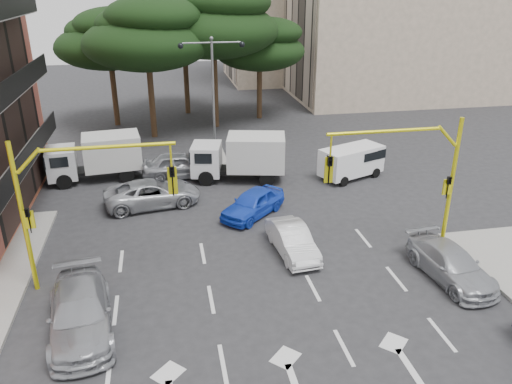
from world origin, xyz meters
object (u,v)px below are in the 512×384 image
signal_mast_right (415,170)px  car_blue_compact (253,203)px  signal_mast_left (71,194)px  car_white_hatch (292,240)px  car_silver_parked (451,264)px  street_lamp_center (213,77)px  van_white (351,162)px  car_silver_cross_a (153,193)px  car_silver_wagon (80,312)px  box_truck_a (96,158)px  car_silver_cross_b (181,165)px  box_truck_b (239,158)px

signal_mast_right → car_blue_compact: bearing=140.4°
signal_mast_left → car_white_hatch: bearing=5.3°
car_white_hatch → car_silver_parked: car_silver_parked is taller
street_lamp_center → van_white: (7.69, -5.00, -4.46)m
van_white → car_white_hatch: bearing=-57.6°
signal_mast_right → van_white: bearing=84.4°
car_blue_compact → car_silver_cross_a: bearing=-157.4°
car_silver_wagon → van_white: 18.58m
car_silver_parked → car_silver_wagon: bearing=176.3°
car_white_hatch → car_silver_wagon: 9.22m
street_lamp_center → car_silver_parked: (7.60, -16.35, -4.78)m
signal_mast_right → car_silver_wagon: size_ratio=1.19×
signal_mast_left → car_silver_cross_a: size_ratio=1.19×
signal_mast_left → box_truck_a: 11.88m
street_lamp_center → car_silver_cross_b: bearing=-129.0°
car_silver_cross_b → van_white: van_white is taller
street_lamp_center → car_silver_parked: size_ratio=1.74×
car_blue_compact → car_silver_wagon: 10.80m
car_silver_wagon → car_white_hatch: bearing=16.2°
van_white → car_blue_compact: bearing=-81.2°
car_blue_compact → car_silver_parked: size_ratio=0.89×
car_blue_compact → car_silver_wagon: car_silver_wagon is taller
signal_mast_left → car_silver_wagon: (0.27, -2.95, -3.15)m
car_silver_cross_b → box_truck_a: (-4.96, 0.59, 0.56)m
signal_mast_right → car_silver_wagon: (-13.34, -2.95, -3.15)m
signal_mast_right → signal_mast_left: bearing=180.0°
box_truck_b → van_white: bearing=-85.6°
signal_mast_right → street_lamp_center: 15.65m
car_silver_cross_a → van_white: 11.96m
car_silver_wagon → signal_mast_right: bearing=4.6°
street_lamp_center → van_white: bearing=-33.0°
car_silver_wagon → car_silver_cross_b: size_ratio=1.09×
street_lamp_center → signal_mast_right: bearing=-64.1°
signal_mast_right → car_silver_cross_a: 13.41m
car_silver_wagon → box_truck_a: (-0.86, 14.54, 0.61)m
van_white → box_truck_b: box_truck_b is taller
car_blue_compact → signal_mast_right: bearing=6.7°
signal_mast_left → street_lamp_center: 15.65m
car_blue_compact → car_silver_cross_a: car_silver_cross_a is taller
car_silver_cross_b → box_truck_b: (3.43, -1.06, 0.59)m
van_white → box_truck_a: bearing=-122.1°
box_truck_b → box_truck_a: bearing=91.3°
car_blue_compact → box_truck_a: box_truck_a is taller
car_silver_wagon → box_truck_a: size_ratio=0.92×
car_silver_wagon → street_lamp_center: bearing=61.1°
signal_mast_left → van_white: 17.31m
van_white → box_truck_b: 6.76m
signal_mast_right → car_silver_wagon: 14.02m
car_white_hatch → car_blue_compact: 4.21m
car_white_hatch → van_white: 10.05m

